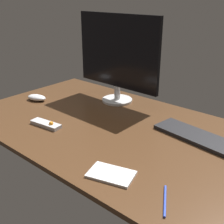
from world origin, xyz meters
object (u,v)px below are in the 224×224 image
notepad (111,174)px  computer_mouse (37,98)px  media_remote (46,124)px  keyboard (205,140)px  pen (165,201)px  monitor (117,56)px

notepad → computer_mouse: bearing=161.1°
media_remote → keyboard: bearing=21.2°
computer_mouse → notepad: bearing=-35.8°
computer_mouse → notepad: (80.06, -27.45, -1.24)cm
notepad → pen: notepad is taller
keyboard → pen: (6.87, -43.12, -0.46)cm
keyboard → pen: 43.67cm
monitor → computer_mouse: (-35.62, -29.31, -24.19)cm
monitor → media_remote: size_ratio=3.25×
monitor → pen: (65.29, -56.37, -25.49)cm
monitor → notepad: size_ratio=3.42×
monitor → media_remote: monitor is taller
media_remote → monitor: bearing=78.0°
keyboard → computer_mouse: (-94.04, -16.06, 0.84)cm
keyboard → notepad: size_ratio=2.89×
keyboard → notepad: bearing=-100.3°
keyboard → computer_mouse: bearing=-162.8°
computer_mouse → media_remote: computer_mouse is taller
monitor → notepad: monitor is taller
media_remote → pen: bearing=-14.9°
keyboard → pen: size_ratio=3.22×
keyboard → notepad: keyboard is taller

